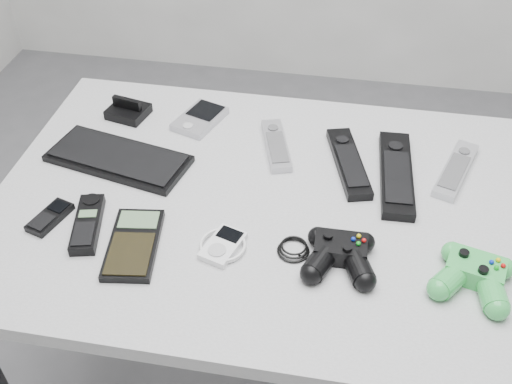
% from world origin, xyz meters
% --- Properties ---
extents(desk, '(1.15, 0.74, 0.77)m').
position_xyz_m(desk, '(-0.09, -0.05, 0.70)').
color(desk, '#99999B').
rests_on(desk, floor).
extents(pda_keyboard, '(0.31, 0.18, 0.02)m').
position_xyz_m(pda_keyboard, '(-0.46, 0.01, 0.78)').
color(pda_keyboard, black).
rests_on(pda_keyboard, desk).
extents(dock_bracket, '(0.10, 0.09, 0.05)m').
position_xyz_m(dock_bracket, '(-0.49, 0.18, 0.79)').
color(dock_bracket, black).
rests_on(dock_bracket, desk).
extents(pda, '(0.12, 0.14, 0.02)m').
position_xyz_m(pda, '(-0.33, 0.18, 0.78)').
color(pda, '#A6A5AC').
rests_on(pda, desk).
extents(remote_silver_a, '(0.09, 0.18, 0.02)m').
position_xyz_m(remote_silver_a, '(-0.14, 0.11, 0.78)').
color(remote_silver_a, '#A6A5AC').
rests_on(remote_silver_a, desk).
extents(remote_black_a, '(0.11, 0.22, 0.02)m').
position_xyz_m(remote_black_a, '(0.01, 0.08, 0.78)').
color(remote_black_a, black).
rests_on(remote_black_a, desk).
extents(remote_black_b, '(0.07, 0.26, 0.02)m').
position_xyz_m(remote_black_b, '(0.11, 0.06, 0.78)').
color(remote_black_b, black).
rests_on(remote_black_b, desk).
extents(remote_silver_b, '(0.10, 0.19, 0.02)m').
position_xyz_m(remote_silver_b, '(0.23, 0.09, 0.78)').
color(remote_silver_b, '#B1B2B8').
rests_on(remote_silver_b, desk).
extents(mobile_phone, '(0.07, 0.10, 0.02)m').
position_xyz_m(mobile_phone, '(-0.52, -0.18, 0.78)').
color(mobile_phone, black).
rests_on(mobile_phone, desk).
extents(cordless_handset, '(0.08, 0.15, 0.02)m').
position_xyz_m(cordless_handset, '(-0.44, -0.19, 0.78)').
color(cordless_handset, black).
rests_on(cordless_handset, desk).
extents(calculator, '(0.11, 0.18, 0.02)m').
position_xyz_m(calculator, '(-0.35, -0.22, 0.78)').
color(calculator, black).
rests_on(calculator, desk).
extents(mp3_player, '(0.11, 0.11, 0.02)m').
position_xyz_m(mp3_player, '(-0.19, -0.19, 0.78)').
color(mp3_player, white).
rests_on(mp3_player, desk).
extents(controller_black, '(0.22, 0.14, 0.04)m').
position_xyz_m(controller_black, '(0.01, -0.19, 0.79)').
color(controller_black, black).
rests_on(controller_black, desk).
extents(controller_green, '(0.16, 0.17, 0.04)m').
position_xyz_m(controller_green, '(0.24, -0.20, 0.79)').
color(controller_green, green).
rests_on(controller_green, desk).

